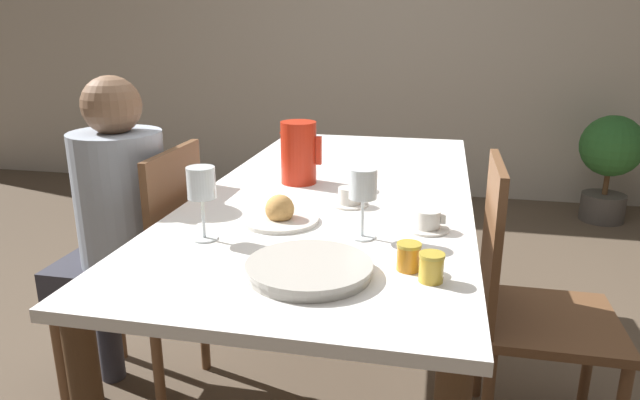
# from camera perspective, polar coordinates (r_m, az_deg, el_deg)

# --- Properties ---
(ground_plane) EXTENTS (20.00, 20.00, 0.00)m
(ground_plane) POSITION_cam_1_polar(r_m,az_deg,el_deg) (2.33, 1.62, -17.54)
(ground_plane) COLOR brown
(wall_back) EXTENTS (10.00, 0.06, 2.60)m
(wall_back) POSITION_cam_1_polar(r_m,az_deg,el_deg) (4.59, 8.18, 16.65)
(wall_back) COLOR beige
(wall_back) RESTS_ON ground_plane
(dining_table) EXTENTS (0.91, 2.00, 0.78)m
(dining_table) POSITION_cam_1_polar(r_m,az_deg,el_deg) (2.02, 1.78, -1.54)
(dining_table) COLOR white
(dining_table) RESTS_ON ground_plane
(chair_person_side) EXTENTS (0.42, 0.42, 0.94)m
(chair_person_side) POSITION_cam_1_polar(r_m,az_deg,el_deg) (2.11, -16.74, -6.93)
(chair_person_side) COLOR brown
(chair_person_side) RESTS_ON ground_plane
(chair_opposite) EXTENTS (0.42, 0.42, 0.94)m
(chair_opposite) POSITION_cam_1_polar(r_m,az_deg,el_deg) (1.94, 19.89, -9.48)
(chair_opposite) COLOR brown
(chair_opposite) RESTS_ON ground_plane
(person_seated) EXTENTS (0.39, 0.41, 1.17)m
(person_seated) POSITION_cam_1_polar(r_m,az_deg,el_deg) (2.06, -19.81, -1.75)
(person_seated) COLOR #33333D
(person_seated) RESTS_ON ground_plane
(red_pitcher) EXTENTS (0.15, 0.13, 0.22)m
(red_pitcher) POSITION_cam_1_polar(r_m,az_deg,el_deg) (2.05, -2.15, 4.79)
(red_pitcher) COLOR red
(red_pitcher) RESTS_ON dining_table
(wine_glass_water) EXTENTS (0.07, 0.07, 0.19)m
(wine_glass_water) POSITION_cam_1_polar(r_m,az_deg,el_deg) (1.50, 4.33, 1.30)
(wine_glass_water) COLOR white
(wine_glass_water) RESTS_ON dining_table
(wine_glass_juice) EXTENTS (0.07, 0.07, 0.20)m
(wine_glass_juice) POSITION_cam_1_polar(r_m,az_deg,el_deg) (1.52, -11.78, 1.28)
(wine_glass_juice) COLOR white
(wine_glass_juice) RESTS_ON dining_table
(teacup_near_person) EXTENTS (0.12, 0.12, 0.06)m
(teacup_near_person) POSITION_cam_1_polar(r_m,az_deg,el_deg) (1.62, 10.70, -2.15)
(teacup_near_person) COLOR silver
(teacup_near_person) RESTS_ON dining_table
(teacup_across) EXTENTS (0.12, 0.12, 0.06)m
(teacup_across) POSITION_cam_1_polar(r_m,az_deg,el_deg) (1.81, 2.95, 0.22)
(teacup_across) COLOR silver
(teacup_across) RESTS_ON dining_table
(serving_tray) EXTENTS (0.29, 0.29, 0.03)m
(serving_tray) POSITION_cam_1_polar(r_m,az_deg,el_deg) (1.32, -1.11, -6.88)
(serving_tray) COLOR #B7B2A8
(serving_tray) RESTS_ON dining_table
(bread_plate) EXTENTS (0.22, 0.22, 0.09)m
(bread_plate) POSITION_cam_1_polar(r_m,az_deg,el_deg) (1.66, -4.03, -1.45)
(bread_plate) COLOR silver
(bread_plate) RESTS_ON dining_table
(jam_jar_amber) EXTENTS (0.06, 0.06, 0.07)m
(jam_jar_amber) POSITION_cam_1_polar(r_m,az_deg,el_deg) (1.35, 8.86, -5.48)
(jam_jar_amber) COLOR #C67A1E
(jam_jar_amber) RESTS_ON dining_table
(jam_jar_red) EXTENTS (0.06, 0.06, 0.07)m
(jam_jar_red) POSITION_cam_1_polar(r_m,az_deg,el_deg) (1.30, 11.08, -6.49)
(jam_jar_red) COLOR gold
(jam_jar_red) RESTS_ON dining_table
(potted_plant) EXTENTS (0.42, 0.42, 0.74)m
(potted_plant) POSITION_cam_1_polar(r_m,az_deg,el_deg) (4.39, 27.01, 3.78)
(potted_plant) COLOR #4C4742
(potted_plant) RESTS_ON ground_plane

